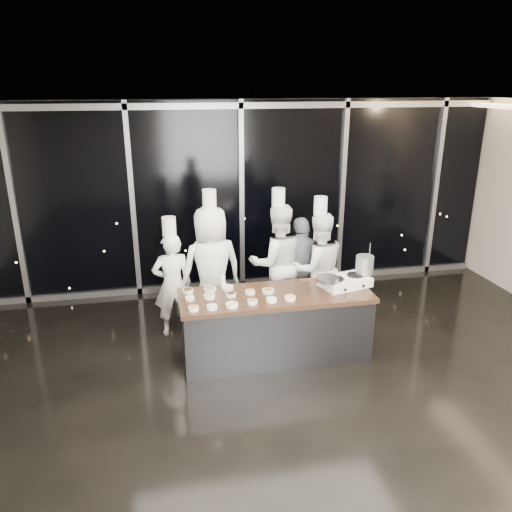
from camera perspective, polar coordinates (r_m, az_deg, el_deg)
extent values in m
plane|color=black|center=(6.07, 4.24, -15.50)|extent=(9.00, 9.00, 0.00)
cube|color=beige|center=(8.60, -1.79, 6.82)|extent=(9.00, 0.02, 3.20)
cube|color=silver|center=(4.99, 5.18, 16.26)|extent=(9.00, 7.00, 0.02)
cube|color=black|center=(8.55, -1.72, 6.73)|extent=(8.90, 0.04, 3.18)
cube|color=gray|center=(8.30, -1.77, 16.81)|extent=(8.90, 0.08, 0.10)
cube|color=gray|center=(8.97, -1.57, -3.05)|extent=(8.90, 0.08, 0.10)
cube|color=gray|center=(8.66, -25.93, 4.95)|extent=(0.08, 0.08, 3.20)
cube|color=gray|center=(8.39, -13.93, 5.93)|extent=(0.08, 0.08, 3.20)
cube|color=gray|center=(8.50, -1.66, 6.66)|extent=(0.08, 0.08, 3.20)
cube|color=gray|center=(8.98, 9.82, 7.07)|extent=(0.08, 0.08, 3.20)
cube|color=gray|center=(9.77, 19.80, 7.20)|extent=(0.08, 0.08, 3.20)
cube|color=#36363A|center=(6.60, 2.22, -8.14)|extent=(2.40, 0.80, 0.84)
cube|color=#3E291A|center=(6.40, 2.27, -4.57)|extent=(2.46, 0.86, 0.06)
cube|color=white|center=(6.70, 10.16, -2.92)|extent=(0.71, 0.54, 0.12)
cylinder|color=black|center=(6.59, 9.11, -2.59)|extent=(0.26, 0.26, 0.02)
cylinder|color=black|center=(6.76, 11.25, -2.14)|extent=(0.26, 0.26, 0.02)
cylinder|color=black|center=(6.47, 10.17, -3.82)|extent=(0.04, 0.03, 0.04)
cylinder|color=black|center=(6.64, 12.20, -3.36)|extent=(0.04, 0.03, 0.04)
cylinder|color=gray|center=(6.48, 8.12, -2.58)|extent=(0.36, 0.36, 0.05)
cube|color=#4C2B14|center=(6.34, 6.19, -2.92)|extent=(0.22, 0.09, 0.02)
cylinder|color=#A9A9AB|center=(6.80, 12.31, -0.94)|extent=(0.29, 0.29, 0.23)
cylinder|color=white|center=(5.97, -7.17, -5.99)|extent=(0.13, 0.13, 0.04)
cylinder|color=orange|center=(5.97, -7.17, -5.84)|extent=(0.10, 0.10, 0.01)
cylinder|color=white|center=(6.25, -7.59, -4.82)|extent=(0.12, 0.12, 0.04)
cylinder|color=beige|center=(6.24, -7.60, -4.68)|extent=(0.10, 0.10, 0.01)
cylinder|color=white|center=(6.47, -7.81, -3.97)|extent=(0.14, 0.14, 0.04)
cylinder|color=#33240F|center=(6.46, -7.81, -3.84)|extent=(0.12, 0.12, 0.01)
cylinder|color=white|center=(5.99, -5.06, -5.85)|extent=(0.13, 0.13, 0.04)
cylinder|color=silver|center=(5.98, -5.06, -5.70)|extent=(0.11, 0.11, 0.01)
cylinder|color=white|center=(6.27, -5.36, -4.64)|extent=(0.14, 0.14, 0.04)
cylinder|color=tan|center=(6.26, -5.37, -4.50)|extent=(0.12, 0.12, 0.01)
cylinder|color=white|center=(6.48, -5.29, -3.83)|extent=(0.16, 0.16, 0.04)
cylinder|color=olive|center=(6.47, -5.29, -3.70)|extent=(0.13, 0.13, 0.01)
cylinder|color=white|center=(6.02, -2.78, -5.62)|extent=(0.15, 0.15, 0.04)
cylinder|color=#E7B65F|center=(6.02, -2.78, -5.48)|extent=(0.12, 0.12, 0.01)
cylinder|color=white|center=(6.30, -2.87, -4.46)|extent=(0.12, 0.12, 0.04)
cylinder|color=black|center=(6.29, -2.87, -4.32)|extent=(0.10, 0.10, 0.01)
cylinder|color=white|center=(6.51, -3.29, -3.66)|extent=(0.15, 0.15, 0.04)
cylinder|color=beige|center=(6.50, -3.29, -3.52)|extent=(0.13, 0.13, 0.01)
cylinder|color=white|center=(6.10, -0.41, -5.25)|extent=(0.12, 0.12, 0.04)
cylinder|color=#A66742|center=(6.10, -0.41, -5.11)|extent=(0.10, 0.10, 0.01)
cylinder|color=white|center=(6.37, -0.69, -4.15)|extent=(0.13, 0.13, 0.04)
cylinder|color=tan|center=(6.37, -0.69, -4.01)|extent=(0.10, 0.10, 0.01)
cylinder|color=white|center=(6.16, 1.77, -5.04)|extent=(0.13, 0.13, 0.04)
cylinder|color=beige|center=(6.15, 1.78, -4.90)|extent=(0.11, 0.11, 0.01)
cylinder|color=white|center=(6.41, 1.38, -4.02)|extent=(0.15, 0.15, 0.04)
cylinder|color=brown|center=(6.40, 1.38, -3.88)|extent=(0.12, 0.12, 0.01)
cylinder|color=white|center=(6.22, 3.91, -4.80)|extent=(0.14, 0.14, 0.04)
cylinder|color=#EB934E|center=(6.22, 3.92, -4.66)|extent=(0.11, 0.11, 0.01)
cylinder|color=white|center=(6.56, -3.79, -2.95)|extent=(0.06, 0.06, 0.16)
cone|color=white|center=(6.52, -3.81, -2.09)|extent=(0.05, 0.05, 0.05)
imported|color=white|center=(7.13, -9.53, -3.27)|extent=(0.58, 0.41, 1.51)
cylinder|color=white|center=(6.85, -9.92, 3.34)|extent=(0.21, 0.21, 0.26)
imported|color=white|center=(7.15, -5.11, -1.53)|extent=(1.01, 0.78, 1.85)
cylinder|color=white|center=(6.85, -5.36, 6.51)|extent=(0.23, 0.23, 0.26)
imported|color=white|center=(7.45, 2.46, -0.79)|extent=(0.90, 0.71, 1.80)
cylinder|color=white|center=(7.17, 2.58, 6.73)|extent=(0.20, 0.20, 0.26)
imported|color=#121C31|center=(7.56, 5.20, -1.41)|extent=(1.00, 0.63, 1.59)
imported|color=white|center=(7.41, 7.07, -1.45)|extent=(0.86, 0.69, 1.70)
cylinder|color=white|center=(7.13, 7.38, 5.72)|extent=(0.20, 0.20, 0.26)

